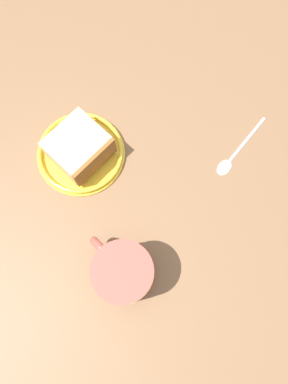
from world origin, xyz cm
name	(u,v)px	position (x,y,z in cm)	size (l,w,h in cm)	color
ground_plane	(125,184)	(0.00, 0.00, -1.05)	(145.88, 145.88, 2.11)	brown
small_plate	(81,153)	(-7.07, -4.56, 0.73)	(14.10, 14.10, 1.49)	yellow
cake_slice	(79,148)	(-6.83, -4.45, 3.44)	(10.29, 10.56, 5.11)	brown
tea_mug	(123,273)	(13.13, -5.58, 4.69)	(10.59, 8.21, 9.48)	#BF4C3F
teaspoon	(233,157)	(3.32, 17.42, 0.35)	(6.76, 11.87, 0.80)	silver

